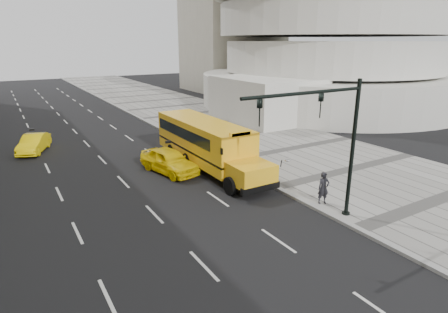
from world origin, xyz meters
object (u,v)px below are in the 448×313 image
pedestrian (323,188)px  taxi_near (169,161)px  taxi_far (34,143)px  traffic_signal (331,136)px  school_bus (205,140)px

pedestrian → taxi_near: bearing=135.3°
taxi_near → pedestrian: pedestrian is taller
taxi_near → taxi_far: 11.56m
taxi_far → traffic_signal: traffic_signal is taller
school_bus → taxi_near: school_bus is taller
school_bus → pedestrian: 8.77m
school_bus → taxi_far: bearing=134.4°
school_bus → taxi_far: school_bus is taller
taxi_near → school_bus: bearing=-15.7°
taxi_far → traffic_signal: size_ratio=0.63×
school_bus → pedestrian: bearing=-76.4°
taxi_near → traffic_signal: 11.08m
taxi_near → traffic_signal: traffic_signal is taller
traffic_signal → pedestrian: bearing=47.0°
pedestrian → traffic_signal: bearing=-115.6°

